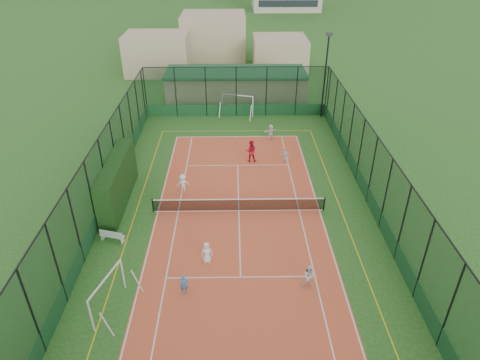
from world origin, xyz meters
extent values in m
plane|color=#26501B|center=(0.00, 0.00, 0.00)|extent=(300.00, 300.00, 0.00)
cube|color=#CD4A2D|center=(0.00, 0.00, 0.01)|extent=(11.17, 23.97, 0.01)
cube|color=black|center=(-8.30, 1.33, 1.59)|extent=(1.09, 7.29, 3.19)
imported|color=white|center=(-1.90, -5.10, 0.69)|extent=(0.74, 0.56, 1.35)
imported|color=#447BC3|center=(-2.97, -7.50, 0.60)|extent=(0.49, 0.38, 1.19)
imported|color=silver|center=(3.64, -7.18, 0.74)|extent=(0.72, 0.56, 1.46)
imported|color=white|center=(-4.00, 2.52, 0.72)|extent=(1.01, 0.72, 1.41)
imported|color=white|center=(3.85, 7.01, 0.62)|extent=(0.78, 0.52, 1.23)
imported|color=white|center=(3.05, 11.34, 0.70)|extent=(1.34, 0.89, 1.39)
imported|color=red|center=(1.09, 7.11, 0.94)|extent=(0.94, 0.75, 1.87)
sphere|color=#CCE033|center=(-1.46, 0.66, 0.04)|extent=(0.07, 0.07, 0.07)
sphere|color=#CCE033|center=(-0.22, 1.45, 0.04)|extent=(0.07, 0.07, 0.07)
sphere|color=#CCE033|center=(0.90, 0.92, 0.04)|extent=(0.07, 0.07, 0.07)
sphere|color=#CCE033|center=(0.73, 1.80, 0.04)|extent=(0.07, 0.07, 0.07)
sphere|color=#CCE033|center=(0.91, 0.66, 0.04)|extent=(0.07, 0.07, 0.07)
camera|label=1|loc=(-0.34, -23.89, 16.70)|focal=32.00mm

